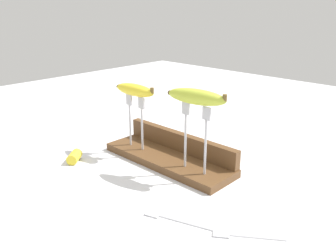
# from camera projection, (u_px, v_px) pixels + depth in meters

# --- Properties ---
(ground_plane) EXTENTS (3.00, 3.00, 0.00)m
(ground_plane) POSITION_uv_depth(u_px,v_px,m) (168.00, 163.00, 1.14)
(ground_plane) COLOR silver
(wooden_board) EXTENTS (0.45, 0.14, 0.02)m
(wooden_board) POSITION_uv_depth(u_px,v_px,m) (168.00, 159.00, 1.14)
(wooden_board) COLOR brown
(wooden_board) RESTS_ON ground
(board_backstop) EXTENTS (0.44, 0.02, 0.06)m
(board_backstop) POSITION_uv_depth(u_px,v_px,m) (181.00, 142.00, 1.17)
(board_backstop) COLOR brown
(board_backstop) RESTS_ON wooden_board
(fork_stand_left) EXTENTS (0.09, 0.01, 0.18)m
(fork_stand_left) POSITION_uv_depth(u_px,v_px,m) (136.00, 117.00, 1.17)
(fork_stand_left) COLOR #B2B2B7
(fork_stand_left) RESTS_ON wooden_board
(fork_stand_right) EXTENTS (0.10, 0.01, 0.20)m
(fork_stand_right) POSITION_uv_depth(u_px,v_px,m) (195.00, 132.00, 1.00)
(fork_stand_right) COLOR #B2B2B7
(fork_stand_right) RESTS_ON wooden_board
(banana_raised_left) EXTENTS (0.16, 0.06, 0.04)m
(banana_raised_left) POSITION_uv_depth(u_px,v_px,m) (135.00, 90.00, 1.14)
(banana_raised_left) COLOR yellow
(banana_raised_left) RESTS_ON fork_stand_left
(banana_raised_right) EXTENTS (0.18, 0.08, 0.04)m
(banana_raised_right) POSITION_uv_depth(u_px,v_px,m) (196.00, 97.00, 0.96)
(banana_raised_right) COLOR #B2C138
(banana_raised_right) RESTS_ON fork_stand_right
(fork_fallen_near) EXTENTS (0.14, 0.10, 0.01)m
(fork_fallen_near) POSITION_uv_depth(u_px,v_px,m) (238.00, 235.00, 0.78)
(fork_fallen_near) COLOR #B2B2B7
(fork_fallen_near) RESTS_ON ground
(fork_fallen_far) EXTENTS (0.18, 0.07, 0.01)m
(fork_fallen_far) POSITION_uv_depth(u_px,v_px,m) (172.00, 218.00, 0.84)
(fork_fallen_far) COLOR #B2B2B7
(fork_fallen_far) RESTS_ON ground
(banana_chunk_near) EXTENTS (0.06, 0.07, 0.03)m
(banana_chunk_near) POSITION_uv_depth(u_px,v_px,m) (74.00, 157.00, 1.14)
(banana_chunk_near) COLOR yellow
(banana_chunk_near) RESTS_ON ground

